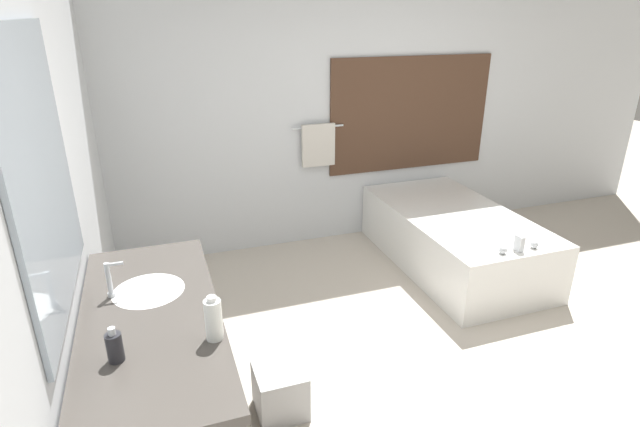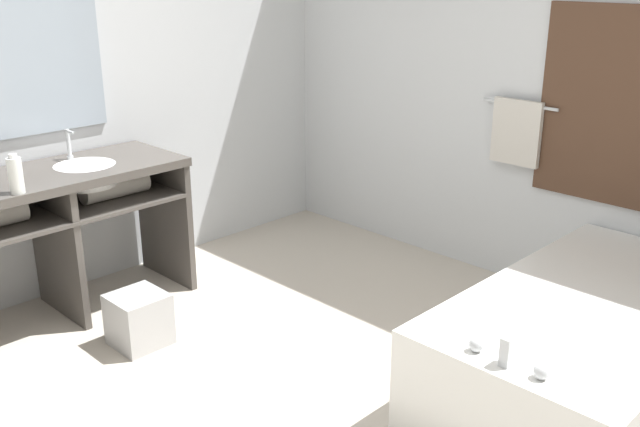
# 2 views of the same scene
# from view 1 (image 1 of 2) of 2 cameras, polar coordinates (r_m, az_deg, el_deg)

# --- Properties ---
(ground_plane) EXTENTS (16.00, 16.00, 0.00)m
(ground_plane) POSITION_cam_1_polar(r_m,az_deg,el_deg) (3.53, 16.71, -16.37)
(ground_plane) COLOR beige
(ground_plane) RESTS_ON ground
(wall_back_with_blinds) EXTENTS (7.40, 0.13, 2.70)m
(wall_back_with_blinds) POSITION_cam_1_polar(r_m,az_deg,el_deg) (4.82, 3.22, 12.52)
(wall_back_with_blinds) COLOR silver
(wall_back_with_blinds) RESTS_ON ground_plane
(wall_left_with_mirror) EXTENTS (0.08, 7.40, 2.70)m
(wall_left_with_mirror) POSITION_cam_1_polar(r_m,az_deg,el_deg) (2.35, -28.81, -0.41)
(wall_left_with_mirror) COLOR silver
(wall_left_with_mirror) RESTS_ON ground_plane
(vanity_counter) EXTENTS (0.61, 1.49, 0.87)m
(vanity_counter) POSITION_cam_1_polar(r_m,az_deg,el_deg) (2.58, -18.14, -14.89)
(vanity_counter) COLOR #4C4742
(vanity_counter) RESTS_ON ground_plane
(sink_faucet) EXTENTS (0.09, 0.04, 0.18)m
(sink_faucet) POSITION_cam_1_polar(r_m,az_deg,el_deg) (2.60, -22.90, -7.07)
(sink_faucet) COLOR silver
(sink_faucet) RESTS_ON vanity_counter
(bathtub) EXTENTS (0.97, 1.82, 0.63)m
(bathtub) POSITION_cam_1_polar(r_m,az_deg,el_deg) (4.63, 14.99, -2.48)
(bathtub) COLOR white
(bathtub) RESTS_ON ground_plane
(water_bottle_1) EXTENTS (0.07, 0.07, 0.20)m
(water_bottle_1) POSITION_cam_1_polar(r_m,az_deg,el_deg) (2.16, -12.08, -11.71)
(water_bottle_1) COLOR silver
(water_bottle_1) RESTS_ON vanity_counter
(soap_dispenser) EXTENTS (0.06, 0.06, 0.15)m
(soap_dispenser) POSITION_cam_1_polar(r_m,az_deg,el_deg) (2.16, -22.42, -13.90)
(soap_dispenser) COLOR #28282D
(soap_dispenser) RESTS_ON vanity_counter
(waste_bin) EXTENTS (0.28, 0.28, 0.29)m
(waste_bin) POSITION_cam_1_polar(r_m,az_deg,el_deg) (3.01, -4.57, -19.55)
(waste_bin) COLOR #B2B2B2
(waste_bin) RESTS_ON ground_plane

